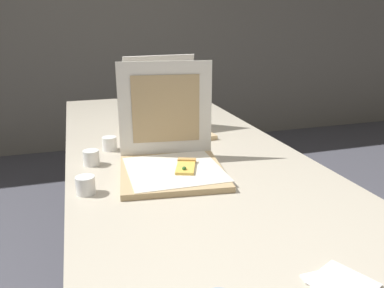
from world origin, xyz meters
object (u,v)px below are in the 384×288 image
at_px(cup_white_near_center, 91,158).
at_px(cup_white_near_left, 86,185).
at_px(pizza_box_front, 171,157).
at_px(pizza_box_middle, 165,122).
at_px(napkin_pile, 341,285).
at_px(cup_white_mid, 110,143).
at_px(table, 176,154).

bearing_deg(cup_white_near_center, cup_white_near_left, -97.02).
height_order(pizza_box_front, cup_white_near_left, pizza_box_front).
height_order(pizza_box_front, cup_white_near_center, pizza_box_front).
bearing_deg(pizza_box_front, pizza_box_middle, 86.39).
bearing_deg(napkin_pile, cup_white_near_center, 117.38).
relative_size(cup_white_near_center, napkin_pile, 0.41).
relative_size(pizza_box_middle, cup_white_near_left, 6.77).
bearing_deg(napkin_pile, cup_white_near_left, 128.13).
xyz_separation_m(cup_white_near_left, cup_white_mid, (0.12, 0.44, 0.00)).
xyz_separation_m(cup_white_mid, cup_white_near_center, (-0.09, -0.17, 0.00)).
bearing_deg(pizza_box_middle, cup_white_mid, -155.41).
bearing_deg(cup_white_mid, napkin_pile, -70.37).
relative_size(table, pizza_box_front, 5.64).
bearing_deg(napkin_pile, table, 94.51).
distance_m(pizza_box_front, cup_white_near_center, 0.33).
bearing_deg(napkin_pile, pizza_box_middle, 93.75).
height_order(table, pizza_box_middle, pizza_box_middle).
xyz_separation_m(cup_white_near_left, cup_white_near_center, (0.03, 0.27, 0.00)).
distance_m(cup_white_mid, cup_white_near_center, 0.19).
xyz_separation_m(pizza_box_front, cup_white_mid, (-0.20, 0.33, -0.03)).
bearing_deg(cup_white_near_left, napkin_pile, -51.87).
height_order(table, cup_white_mid, cup_white_mid).
distance_m(cup_white_near_center, napkin_pile, 1.03).
xyz_separation_m(table, cup_white_mid, (-0.30, 0.02, 0.07)).
relative_size(table, cup_white_near_left, 38.35).
bearing_deg(table, pizza_box_front, -108.45).
bearing_deg(cup_white_near_center, pizza_box_front, -28.86).
xyz_separation_m(table, pizza_box_middle, (0.00, 0.21, 0.10)).
height_order(pizza_box_middle, napkin_pile, pizza_box_middle).
bearing_deg(table, cup_white_near_left, -135.71).
height_order(pizza_box_front, pizza_box_middle, pizza_box_front).
relative_size(cup_white_near_left, cup_white_near_center, 1.00).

